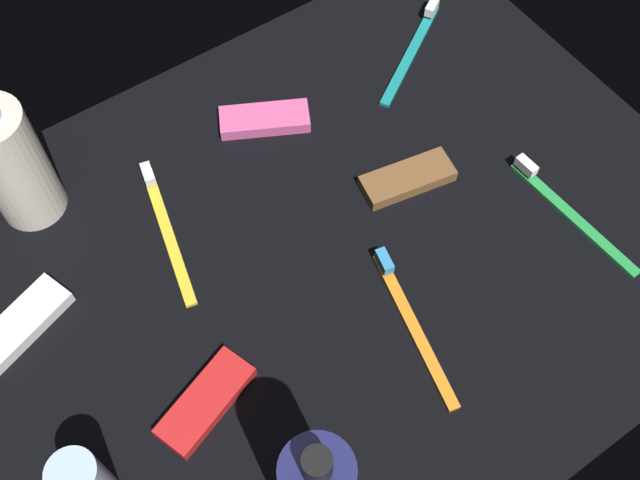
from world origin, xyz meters
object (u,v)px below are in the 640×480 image
object	(u,v)px
toothbrush_yellow	(165,224)
toothbrush_green	(566,208)
toothbrush_orange	(410,317)
snack_bar_brown	(407,178)
toothbrush_teal	(414,46)
bodywash_bottle	(11,164)
snack_bar_white	(22,324)
snack_bar_pink	(265,119)
snack_bar_red	(206,402)

from	to	relation	value
toothbrush_yellow	toothbrush_green	distance (cm)	43.59
toothbrush_orange	snack_bar_brown	size ratio (longest dim) A/B	1.71
toothbrush_teal	toothbrush_green	size ratio (longest dim) A/B	0.88
bodywash_bottle	snack_bar_white	world-z (taller)	bodywash_bottle
snack_bar_white	toothbrush_orange	bearing A→B (deg)	-52.31
toothbrush_teal	toothbrush_yellow	size ratio (longest dim) A/B	0.89
toothbrush_yellow	snack_bar_brown	world-z (taller)	toothbrush_yellow
toothbrush_yellow	snack_bar_pink	bearing A→B (deg)	19.99
snack_bar_brown	snack_bar_red	bearing A→B (deg)	-152.25
snack_bar_brown	snack_bar_white	distance (cm)	43.19
snack_bar_pink	toothbrush_teal	bearing A→B (deg)	26.11
bodywash_bottle	snack_bar_brown	xyz separation A→B (cm)	(35.58, -20.75, -6.91)
toothbrush_teal	snack_bar_white	distance (cm)	56.10
toothbrush_teal	snack_bar_brown	bearing A→B (deg)	-130.02
snack_bar_pink	snack_bar_red	bearing A→B (deg)	-104.17
snack_bar_white	bodywash_bottle	bearing A→B (deg)	42.88
toothbrush_yellow	snack_bar_brown	xyz separation A→B (cm)	(25.13, -10.07, 0.14)
toothbrush_teal	toothbrush_orange	xyz separation A→B (cm)	(-23.14, -29.02, 0.00)
bodywash_bottle	toothbrush_yellow	xyz separation A→B (cm)	(10.45, -10.68, -7.05)
bodywash_bottle	toothbrush_teal	distance (cm)	49.43
toothbrush_teal	toothbrush_yellow	bearing A→B (deg)	-171.82
bodywash_bottle	snack_bar_pink	world-z (taller)	bodywash_bottle
toothbrush_green	snack_bar_pink	size ratio (longest dim) A/B	1.73
snack_bar_red	snack_bar_brown	distance (cm)	32.81
toothbrush_orange	snack_bar_pink	world-z (taller)	toothbrush_orange
bodywash_bottle	toothbrush_yellow	bearing A→B (deg)	-45.63
toothbrush_yellow	toothbrush_green	world-z (taller)	same
bodywash_bottle	snack_bar_brown	distance (cm)	41.76
toothbrush_teal	snack_bar_red	xyz separation A→B (cm)	(-44.46, -25.11, 0.14)
toothbrush_green	snack_bar_red	world-z (taller)	toothbrush_green
snack_bar_white	snack_bar_pink	size ratio (longest dim) A/B	1.00
snack_bar_red	snack_bar_pink	xyz separation A→B (cm)	(22.76, 25.62, 0.00)
toothbrush_teal	toothbrush_green	distance (cm)	28.43
toothbrush_teal	snack_bar_red	distance (cm)	51.06
snack_bar_white	toothbrush_teal	bearing A→B (deg)	-11.10
snack_bar_red	toothbrush_teal	bearing A→B (deg)	9.97
snack_bar_white	snack_bar_pink	distance (cm)	34.86
bodywash_bottle	snack_bar_pink	xyz separation A→B (cm)	(26.95, -4.68, -6.91)
bodywash_bottle	toothbrush_green	size ratio (longest dim) A/B	0.94
bodywash_bottle	toothbrush_green	world-z (taller)	bodywash_bottle
snack_bar_red	bodywash_bottle	bearing A→B (deg)	78.38
toothbrush_green	bodywash_bottle	bearing A→B (deg)	144.75
toothbrush_teal	toothbrush_green	xyz separation A→B (cm)	(-1.12, -28.41, 0.00)
toothbrush_green	snack_bar_brown	size ratio (longest dim) A/B	1.73
toothbrush_teal	snack_bar_pink	bearing A→B (deg)	178.66
toothbrush_orange	snack_bar_pink	bearing A→B (deg)	87.21
toothbrush_teal	snack_bar_brown	xyz separation A→B (cm)	(-13.07, -15.56, 0.14)
bodywash_bottle	snack_bar_white	size ratio (longest dim) A/B	1.64
toothbrush_orange	snack_bar_white	size ratio (longest dim) A/B	1.71
toothbrush_teal	snack_bar_pink	world-z (taller)	toothbrush_teal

